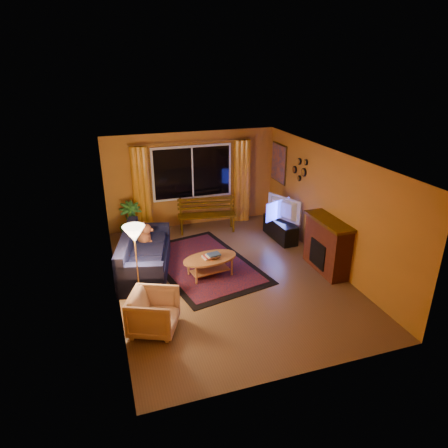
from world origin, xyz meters
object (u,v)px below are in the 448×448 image
object	(u,v)px
armchair	(154,311)
sofa	(145,253)
tv_console	(280,229)
coffee_table	(210,266)
floor_lamp	(137,264)
bench	(207,223)

from	to	relation	value
armchair	sofa	bearing A→B (deg)	19.66
armchair	tv_console	world-z (taller)	armchair
coffee_table	floor_lamp	bearing A→B (deg)	-163.92
armchair	floor_lamp	distance (m)	1.09
floor_lamp	tv_console	bearing A→B (deg)	24.44
sofa	bench	bearing A→B (deg)	56.55
bench	coffee_table	xyz separation A→B (m)	(-0.58, -2.26, -0.01)
armchair	tv_console	distance (m)	4.49
sofa	coffee_table	bearing A→B (deg)	-11.26
armchair	coffee_table	world-z (taller)	armchair
bench	floor_lamp	world-z (taller)	floor_lamp
floor_lamp	coffee_table	bearing A→B (deg)	16.08
armchair	tv_console	xyz separation A→B (m)	(3.58, 2.70, -0.14)
sofa	coffee_table	distance (m)	1.39
sofa	floor_lamp	distance (m)	1.10
bench	sofa	size ratio (longest dim) A/B	0.70
bench	coffee_table	size ratio (longest dim) A/B	1.28
bench	sofa	bearing A→B (deg)	-128.37
floor_lamp	coffee_table	world-z (taller)	floor_lamp
floor_lamp	armchair	bearing A→B (deg)	-83.23
sofa	tv_console	size ratio (longest dim) A/B	1.83
sofa	armchair	bearing A→B (deg)	-80.06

